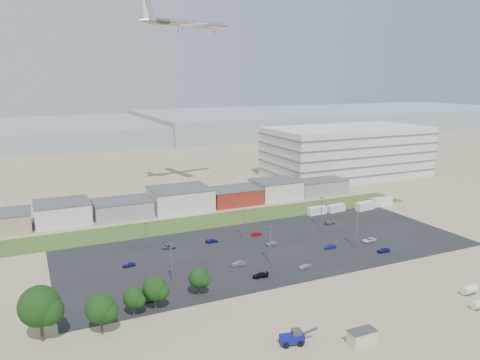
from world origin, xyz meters
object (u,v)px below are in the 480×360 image
storage_tank_nw (469,289)px  parked_car_8 (330,222)px  box_trailer_a (317,211)px  parked_car_5 (129,265)px  portable_shed (362,337)px  parked_car_1 (330,247)px  parked_car_3 (260,275)px  parked_car_2 (383,250)px  telehandler (292,337)px  parked_car_4 (239,263)px  parked_car_0 (369,240)px  parked_car_9 (169,247)px  parked_car_13 (306,267)px  airliner (187,24)px  parked_car_7 (272,243)px  tree_far_left (40,310)px  parked_car_11 (257,234)px  parked_car_10 (149,299)px  parked_car_6 (212,241)px

storage_tank_nw → parked_car_8: (2.28, 57.43, -0.51)m
box_trailer_a → parked_car_5: (-72.76, -20.08, -0.83)m
portable_shed → parked_car_5: (-32.03, 55.28, -0.79)m
parked_car_1 → parked_car_3: (-27.91, -9.46, -0.00)m
parked_car_2 → telehandler: bearing=-53.9°
portable_shed → parked_car_4: 43.97m
parked_car_0 → parked_car_9: parked_car_0 is taller
parked_car_8 → parked_car_13: bearing=131.0°
storage_tank_nw → parked_car_13: (-26.09, 28.45, -0.57)m
parked_car_3 → parked_car_4: (-1.85, 9.05, 0.05)m
airliner → parked_car_4: 106.43m
telehandler → parked_car_7: bearing=77.6°
parked_car_5 → parked_car_3: bearing=50.3°
parked_car_4 → parked_car_9: size_ratio=0.96×
parked_car_1 → parked_car_9: size_ratio=0.89×
parked_car_0 → parked_car_7: parked_car_0 is taller
airliner → tree_far_left: bearing=-133.7°
portable_shed → parked_car_13: size_ratio=1.55×
parked_car_8 → box_trailer_a: bearing=-17.2°
parked_car_7 → parked_car_8: parked_car_8 is taller
portable_shed → parked_car_2: size_ratio=1.43×
tree_far_left → airliner: size_ratio=0.30×
storage_tank_nw → tree_far_left: tree_far_left is taller
storage_tank_nw → parked_car_9: 79.27m
box_trailer_a → parked_car_9: bearing=-171.9°
airliner → parked_car_13: airliner is taller
box_trailer_a → parked_car_1: box_trailer_a is taller
tree_far_left → parked_car_4: (48.95, 17.41, -5.61)m
parked_car_11 → box_trailer_a: bearing=-69.9°
tree_far_left → parked_car_10: bearing=17.9°
storage_tank_nw → airliner: 138.55m
parked_car_9 → parked_car_6: bearing=-87.4°
parked_car_8 → parked_car_5: bearing=92.1°
box_trailer_a → parked_car_5: bearing=-167.4°
parked_car_8 → parked_car_10: parked_car_8 is taller
airliner → parked_car_11: (1.59, -59.62, -69.44)m
parked_car_2 → parked_car_10: size_ratio=1.01×
parked_car_3 → parked_car_7: parked_car_3 is taller
parked_car_1 → parked_car_10: (-56.34, -10.61, -0.05)m
telehandler → parked_car_13: 36.57m
parked_car_5 → box_trailer_a: bearing=101.8°
parked_car_0 → parked_car_9: 60.32m
airliner → parked_car_7: airliner is taller
parked_car_1 → parked_car_13: size_ratio=1.03×
portable_shed → tree_far_left: (-54.36, 26.22, 4.89)m
telehandler → airliner: airliner is taller
box_trailer_a → parked_car_9: size_ratio=1.86×
parked_car_0 → parked_car_6: parked_car_0 is taller
parked_car_4 → parked_car_7: parked_car_4 is taller
parked_car_8 → tree_far_left: bearing=107.4°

